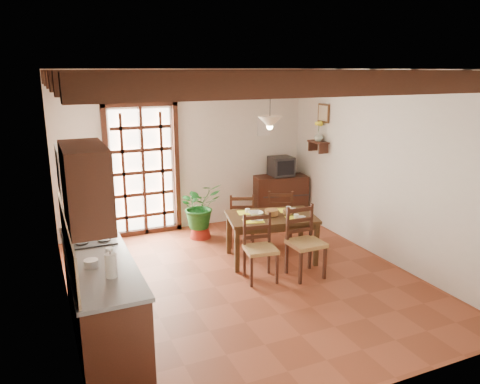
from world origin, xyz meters
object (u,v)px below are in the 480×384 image
pendant_lamp (270,121)px  kitchen_counter (101,296)px  crt_tv (281,166)px  chair_near_left (260,260)px  chair_near_right (305,255)px  chair_far_left (242,229)px  dining_table (271,221)px  chair_far_right (280,226)px  potted_plant (200,205)px  sideboard (280,197)px

pendant_lamp → kitchen_counter: bearing=-154.8°
kitchen_counter → crt_tv: size_ratio=5.23×
chair_near_left → chair_near_right: size_ratio=0.92×
chair_near_left → crt_tv: size_ratio=2.10×
chair_far_left → chair_near_left: bearing=98.2°
dining_table → crt_tv: (1.08, 1.69, 0.42)m
chair_far_right → potted_plant: size_ratio=0.46×
dining_table → chair_near_left: size_ratio=1.59×
chair_near_right → chair_far_left: 1.46m
chair_near_right → chair_near_left: bearing=165.9°
dining_table → chair_far_right: chair_far_right is taller
dining_table → chair_far_left: (-0.17, 0.71, -0.33)m
chair_far_left → chair_far_right: 0.64m
chair_far_right → crt_tv: (0.63, 1.12, 0.74)m
chair_near_right → sideboard: chair_near_right is taller
chair_near_right → crt_tv: size_ratio=2.28×
potted_plant → crt_tv: bearing=11.7°
potted_plant → chair_far_right: bearing=-34.0°
dining_table → sideboard: bearing=70.4°
chair_far_left → pendant_lamp: pendant_lamp is taller
crt_tv → pendant_lamp: 2.19m
pendant_lamp → sideboard: bearing=55.8°
chair_far_left → sideboard: 1.59m
chair_far_left → crt_tv: (1.25, 0.98, 0.75)m
kitchen_counter → potted_plant: bearing=51.5°
sideboard → chair_far_left: bearing=-130.6°
kitchen_counter → sideboard: size_ratio=2.28×
dining_table → pendant_lamp: size_ratio=1.70×
chair_far_left → crt_tv: size_ratio=2.07×
kitchen_counter → pendant_lamp: (2.62, 1.23, 1.60)m
dining_table → chair_far_right: size_ratio=1.56×
chair_far_right → crt_tv: 1.48m
chair_far_right → pendant_lamp: 1.91m
crt_tv → pendant_lamp: bearing=-122.1°
chair_near_left → chair_far_left: 1.31m
dining_table → potted_plant: bearing=129.7°
chair_near_left → chair_far_left: size_ratio=1.01×
kitchen_counter → dining_table: (2.62, 1.13, 0.13)m
chair_far_right → sideboard: (0.63, 1.13, 0.13)m
chair_near_left → chair_far_left: bearing=85.4°
chair_near_left → sideboard: chair_near_left is taller
chair_near_right → kitchen_counter: bearing=-172.5°
chair_near_right → pendant_lamp: bearing=100.1°
chair_near_right → crt_tv: crt_tv is taller
sideboard → potted_plant: (-1.75, -0.37, 0.15)m
chair_near_left → sideboard: size_ratio=0.91×
kitchen_counter → sideboard: (3.71, 2.83, -0.05)m
chair_near_right → chair_far_left: bearing=101.8°
crt_tv → potted_plant: (-1.75, -0.36, -0.46)m
kitchen_counter → chair_near_right: (2.79, 0.43, -0.17)m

